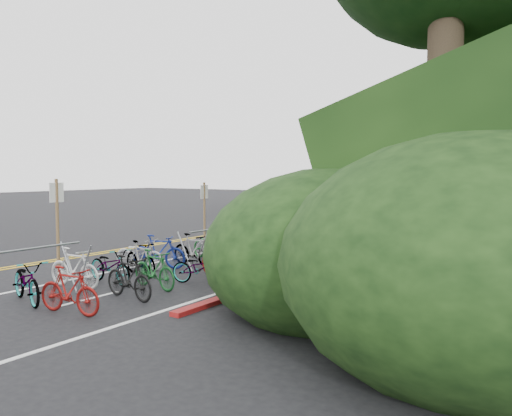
# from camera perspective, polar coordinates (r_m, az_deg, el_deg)

# --- Properties ---
(ground) EXTENTS (120.00, 120.00, 0.00)m
(ground) POSITION_cam_1_polar(r_m,az_deg,el_deg) (15.65, -19.57, -6.67)
(ground) COLOR black
(ground) RESTS_ON ground
(road_markings) EXTENTS (7.47, 80.00, 0.01)m
(road_markings) POSITION_cam_1_polar(r_m,az_deg,el_deg) (22.68, 2.50, -3.17)
(road_markings) COLOR gold
(road_markings) RESTS_ON ground
(red_curb) EXTENTS (0.25, 28.00, 0.10)m
(red_curb) POSITION_cam_1_polar(r_m,az_deg,el_deg) (22.29, 16.32, -3.34)
(red_curb) COLOR maroon
(red_curb) RESTS_ON ground
(bike_rack_front) EXTENTS (1.17, 3.43, 1.22)m
(bike_rack_front) POSITION_cam_1_polar(r_m,az_deg,el_deg) (11.63, -26.38, -5.95)
(bike_rack_front) COLOR gray
(bike_rack_front) RESTS_ON ground
(bike_racks_rest) EXTENTS (1.14, 23.00, 1.17)m
(bike_racks_rest) POSITION_cam_1_polar(r_m,az_deg,el_deg) (24.08, 10.96, -0.79)
(bike_racks_rest) COLOR gray
(bike_racks_rest) RESTS_ON ground
(signpost_near) EXTENTS (0.08, 0.40, 2.69)m
(signpost_near) POSITION_cam_1_polar(r_m,az_deg,el_deg) (13.75, -21.75, -1.71)
(signpost_near) COLOR brown
(signpost_near) RESTS_ON ground
(signposts_rest) EXTENTS (0.08, 18.40, 2.50)m
(signposts_rest) POSITION_cam_1_polar(r_m,az_deg,el_deg) (25.96, 6.98, 0.87)
(signposts_rest) COLOR brown
(signposts_rest) RESTS_ON ground
(bike_front) EXTENTS (0.84, 1.78, 0.90)m
(bike_front) POSITION_cam_1_polar(r_m,az_deg,el_deg) (15.21, -13.17, -5.13)
(bike_front) COLOR #9E9EA3
(bike_front) RESTS_ON ground
(bike_valet) EXTENTS (3.47, 9.53, 1.01)m
(bike_valet) POSITION_cam_1_polar(r_m,az_deg,el_deg) (13.83, -10.07, -5.89)
(bike_valet) COLOR slate
(bike_valet) RESTS_ON ground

